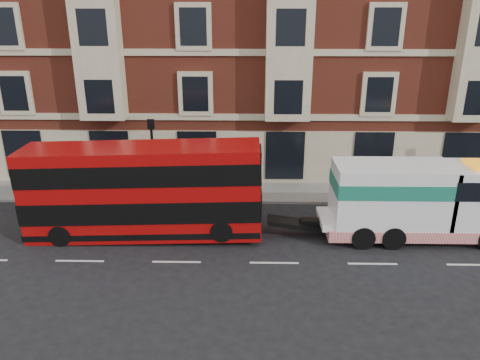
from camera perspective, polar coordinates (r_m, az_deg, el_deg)
ground at (r=19.42m, az=4.19°, el=-10.05°), size 120.00×120.00×0.00m
sidewalk at (r=26.12m, az=3.38°, el=-1.48°), size 90.00×3.00×0.15m
victorian_terrace at (r=31.72m, az=4.22°, el=20.90°), size 45.00×12.00×20.40m
lamp_post_west at (r=24.49m, az=-10.57°, el=3.14°), size 0.35×0.15×4.35m
double_decker_bus at (r=21.06m, az=-11.75°, el=-1.17°), size 10.39×2.38×4.21m
tow_truck at (r=21.98m, az=20.71°, el=-2.28°), size 8.32×2.46×3.47m
pedestrian at (r=26.56m, az=-11.02°, el=0.62°), size 0.71×0.60×1.65m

